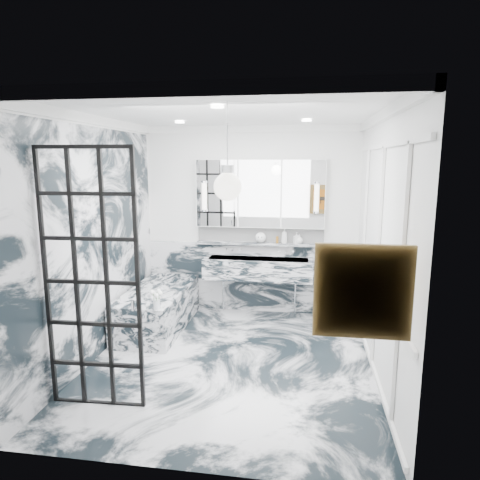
% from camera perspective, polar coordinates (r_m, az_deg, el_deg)
% --- Properties ---
extents(floor, '(3.60, 3.60, 0.00)m').
position_cam_1_polar(floor, '(5.16, -1.32, -15.92)').
color(floor, silver).
rests_on(floor, ground).
extents(ceiling, '(3.60, 3.60, 0.00)m').
position_cam_1_polar(ceiling, '(4.64, -1.47, 16.72)').
color(ceiling, white).
rests_on(ceiling, wall_back).
extents(wall_back, '(3.60, 0.00, 3.60)m').
position_cam_1_polar(wall_back, '(6.46, 1.39, 2.55)').
color(wall_back, white).
rests_on(wall_back, floor).
extents(wall_front, '(3.60, 0.00, 3.60)m').
position_cam_1_polar(wall_front, '(3.00, -7.43, -7.01)').
color(wall_front, white).
rests_on(wall_front, floor).
extents(wall_left, '(0.00, 3.60, 3.60)m').
position_cam_1_polar(wall_left, '(5.22, -18.94, 0.05)').
color(wall_left, white).
rests_on(wall_left, floor).
extents(wall_right, '(0.00, 3.60, 3.60)m').
position_cam_1_polar(wall_right, '(4.70, 18.19, -1.02)').
color(wall_right, white).
rests_on(wall_right, floor).
extents(marble_clad_back, '(3.18, 0.05, 1.05)m').
position_cam_1_polar(marble_clad_back, '(6.62, 1.33, -5.00)').
color(marble_clad_back, silver).
rests_on(marble_clad_back, floor).
extents(marble_clad_left, '(0.02, 3.56, 2.68)m').
position_cam_1_polar(marble_clad_left, '(5.23, -18.76, -0.60)').
color(marble_clad_left, silver).
rests_on(marble_clad_left, floor).
extents(panel_molding, '(0.03, 3.40, 2.30)m').
position_cam_1_polar(panel_molding, '(4.72, 17.88, -2.21)').
color(panel_molding, white).
rests_on(panel_molding, floor).
extents(soap_bottle_a, '(0.11, 0.11, 0.23)m').
position_cam_1_polar(soap_bottle_a, '(6.36, 5.94, 0.57)').
color(soap_bottle_a, '#8C5919').
rests_on(soap_bottle_a, ledge).
extents(soap_bottle_b, '(0.10, 0.10, 0.17)m').
position_cam_1_polar(soap_bottle_b, '(6.36, 7.55, 0.28)').
color(soap_bottle_b, '#4C4C51').
rests_on(soap_bottle_b, ledge).
extents(soap_bottle_c, '(0.13, 0.13, 0.14)m').
position_cam_1_polar(soap_bottle_c, '(6.36, 7.90, 0.11)').
color(soap_bottle_c, silver).
rests_on(soap_bottle_c, ledge).
extents(face_pot, '(0.16, 0.16, 0.16)m').
position_cam_1_polar(face_pot, '(6.39, 2.77, 0.32)').
color(face_pot, white).
rests_on(face_pot, ledge).
extents(amber_bottle, '(0.04, 0.04, 0.10)m').
position_cam_1_polar(amber_bottle, '(6.38, 4.98, 0.04)').
color(amber_bottle, '#8C5919').
rests_on(amber_bottle, ledge).
extents(flower_vase, '(0.07, 0.07, 0.12)m').
position_cam_1_polar(flower_vase, '(5.25, -11.05, -8.44)').
color(flower_vase, silver).
rests_on(flower_vase, bathtub).
extents(crittall_door, '(0.88, 0.07, 2.42)m').
position_cam_1_polar(crittall_door, '(4.15, -19.20, -5.32)').
color(crittall_door, black).
rests_on(crittall_door, floor).
extents(artwork, '(0.54, 0.05, 0.54)m').
position_cam_1_polar(artwork, '(2.94, 16.04, -6.63)').
color(artwork, '#B55E12').
rests_on(artwork, wall_front).
extents(pendant_light, '(0.22, 0.22, 0.22)m').
position_cam_1_polar(pendant_light, '(3.40, -1.66, 7.10)').
color(pendant_light, white).
rests_on(pendant_light, ceiling).
extents(trough_sink, '(1.60, 0.45, 0.30)m').
position_cam_1_polar(trough_sink, '(6.34, 2.43, -3.80)').
color(trough_sink, silver).
rests_on(trough_sink, wall_back).
extents(ledge, '(1.90, 0.14, 0.04)m').
position_cam_1_polar(ledge, '(6.42, 2.62, -0.50)').
color(ledge, silver).
rests_on(ledge, wall_back).
extents(subway_tile, '(1.90, 0.03, 0.23)m').
position_cam_1_polar(subway_tile, '(6.46, 2.69, 0.78)').
color(subway_tile, white).
rests_on(subway_tile, wall_back).
extents(mirror_cabinet, '(1.90, 0.16, 1.00)m').
position_cam_1_polar(mirror_cabinet, '(6.33, 2.68, 6.19)').
color(mirror_cabinet, white).
rests_on(mirror_cabinet, wall_back).
extents(sconce_left, '(0.07, 0.07, 0.40)m').
position_cam_1_polar(sconce_left, '(6.37, -4.80, 5.84)').
color(sconce_left, white).
rests_on(sconce_left, mirror_cabinet).
extents(sconce_right, '(0.07, 0.07, 0.40)m').
position_cam_1_polar(sconce_right, '(6.20, 10.18, 5.58)').
color(sconce_right, white).
rests_on(sconce_right, mirror_cabinet).
extents(bathtub, '(0.75, 1.65, 0.55)m').
position_cam_1_polar(bathtub, '(6.14, -10.85, -8.91)').
color(bathtub, silver).
rests_on(bathtub, floor).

